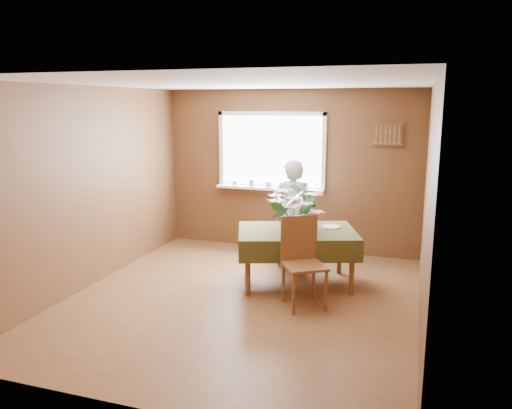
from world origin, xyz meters
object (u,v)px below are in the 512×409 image
(dining_table, at_px, (297,237))
(chair_far, at_px, (289,231))
(seated_woman, at_px, (292,214))
(flower_bouquet, at_px, (295,206))
(chair_near, at_px, (302,258))

(dining_table, xyz_separation_m, chair_far, (-0.29, 0.74, -0.13))
(dining_table, height_order, chair_far, chair_far)
(seated_woman, height_order, flower_bouquet, seated_woman)
(chair_far, bearing_deg, dining_table, 79.42)
(chair_near, bearing_deg, flower_bouquet, 82.21)
(flower_bouquet, bearing_deg, dining_table, 93.63)
(chair_far, xyz_separation_m, chair_near, (0.50, -1.35, 0.06))
(dining_table, bearing_deg, flower_bouquet, -105.88)
(chair_far, height_order, seated_woman, seated_woman)
(dining_table, relative_size, flower_bouquet, 2.79)
(chair_near, bearing_deg, dining_table, 76.09)
(chair_near, xyz_separation_m, seated_woman, (-0.43, 1.25, 0.21))
(chair_far, distance_m, flower_bouquet, 1.13)
(dining_table, height_order, chair_near, chair_near)
(chair_far, bearing_deg, chair_near, 78.21)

